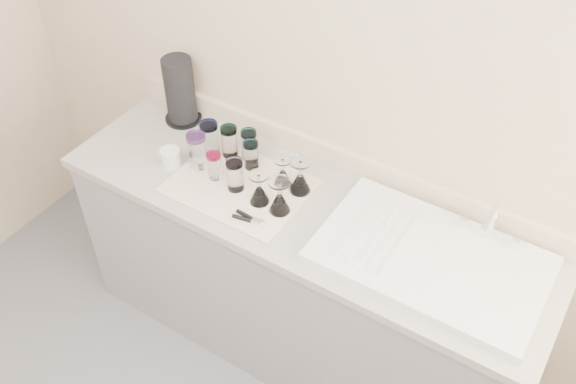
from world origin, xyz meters
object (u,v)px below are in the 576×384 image
Objects in this scene: goblet_front_left at (259,193)px; tumbler_teal at (210,138)px; tumbler_cyan at (229,141)px; can_opener at (249,219)px; tumbler_purple at (251,154)px; tumbler_lavender at (235,175)px; tumbler_magenta at (197,150)px; goblet_front_right at (280,201)px; goblet_back_left at (283,175)px; sink_unit at (431,258)px; white_mug at (170,158)px; paper_towel_roll at (180,91)px; goblet_back_right at (300,181)px; tumbler_blue at (214,166)px; tumbler_extra at (249,144)px.

tumbler_teal is at bearing 158.18° from goblet_front_left.
can_opener is (0.30, -0.29, -0.06)m from tumbler_cyan.
tumbler_purple reaches higher than can_opener.
tumbler_lavender is 0.21m from can_opener.
tumbler_teal is 1.10× the size of goblet_front_left.
goblet_front_right is at bearing -5.81° from tumbler_magenta.
goblet_back_left is at bearing -7.18° from tumbler_cyan.
tumbler_lavender is (-0.83, -0.06, 0.06)m from sink_unit.
tumbler_purple is 0.35m from white_mug.
tumbler_purple is (0.12, -0.02, -0.01)m from tumbler_cyan.
tumbler_teal is 0.26m from tumbler_lavender.
white_mug is at bearing -59.93° from paper_towel_roll.
tumbler_lavender is at bearing 4.28° from white_mug.
tumbler_teal is at bearing 179.79° from goblet_back_left.
paper_towel_roll is (-0.34, 0.10, 0.07)m from tumbler_cyan.
tumbler_lavender is 0.94× the size of goblet_front_right.
goblet_back_left is 0.14m from goblet_front_left.
goblet_front_right reaches higher than tumbler_lavender.
tumbler_magenta is 0.36m from paper_towel_roll.
tumbler_cyan is at bearing 172.82° from goblet_back_left.
sink_unit is 5.41× the size of goblet_front_right.
tumbler_lavender reaches higher than goblet_back_left.
tumbler_cyan is (-0.98, 0.10, 0.06)m from sink_unit.
tumbler_purple is at bearing 176.08° from goblet_back_right.
tumbler_teal is at bearing -174.45° from tumbler_purple.
goblet_front_left is at bearing -179.57° from goblet_front_right.
can_opener is 0.49m from white_mug.
tumbler_purple is at bearing -14.01° from paper_towel_roll.
can_opener is (0.27, -0.13, -0.05)m from tumbler_blue.
tumbler_teal is 0.45m from goblet_back_right.
tumbler_teal is 0.38m from goblet_front_left.
white_mug is at bearing -175.72° from sink_unit.
tumbler_purple is 0.16m from tumbler_blue.
sink_unit is 6.24× the size of goblet_back_left.
white_mug is 0.35m from paper_towel_roll.
tumbler_blue is (-0.09, -0.14, -0.00)m from tumbler_purple.
goblet_back_right is at bearing 15.48° from white_mug.
tumbler_cyan is at bearing -158.98° from tumbler_extra.
white_mug is at bearing -162.42° from goblet_back_left.
tumbler_magenta is 1.24× the size of goblet_back_left.
tumbler_extra is at bearing 171.69° from sink_unit.
goblet_front_right is 0.14m from can_opener.
can_opener is at bearing -11.86° from white_mug.
tumbler_blue is (0.03, -0.15, -0.01)m from tumbler_cyan.
tumbler_magenta is 0.44m from goblet_front_right.
tumbler_extra is (-0.07, 0.19, -0.00)m from tumbler_lavender.
white_mug is (-0.18, -0.19, -0.04)m from tumbler_cyan.
tumbler_extra is at bearing 21.02° from tumbler_cyan.
tumbler_magenta is 0.22m from tumbler_lavender.
tumbler_teal is at bearing 176.51° from sink_unit.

